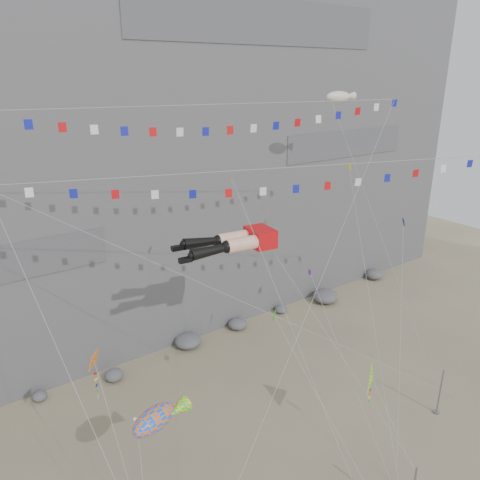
{
  "coord_description": "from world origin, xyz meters",
  "views": [
    {
      "loc": [
        -19.08,
        -18.67,
        25.48
      ],
      "look_at": [
        0.62,
        9.0,
        13.4
      ],
      "focal_mm": 35.0,
      "sensor_mm": 36.0,
      "label": 1
    }
  ],
  "objects": [
    {
      "name": "harlequin_kite",
      "position": [
        -13.32,
        2.29,
        11.68
      ],
      "size": [
        1.91,
        6.57,
        12.97
      ],
      "color": "red",
      "rests_on": "ground"
    },
    {
      "name": "talus_boulders",
      "position": [
        0.0,
        17.0,
        0.6
      ],
      "size": [
        60.0,
        3.0,
        1.2
      ],
      "primitive_type": null,
      "color": "#59595E",
      "rests_on": "ground"
    },
    {
      "name": "small_kite_a",
      "position": [
        -1.82,
        6.14,
        18.49
      ],
      "size": [
        1.59,
        13.67,
        23.07
      ],
      "color": "#D65E12",
      "rests_on": "ground"
    },
    {
      "name": "flag_banner_lower",
      "position": [
        0.62,
        4.43,
        19.68
      ],
      "size": [
        33.39,
        12.74,
        25.09
      ],
      "color": "red",
      "rests_on": "ground"
    },
    {
      "name": "ground",
      "position": [
        0.0,
        0.0,
        0.0
      ],
      "size": [
        120.0,
        120.0,
        0.0
      ],
      "primitive_type": "plane",
      "color": "gray",
      "rests_on": "ground"
    },
    {
      "name": "small_kite_c",
      "position": [
        -1.29,
        2.28,
        10.25
      ],
      "size": [
        2.28,
        9.72,
        13.79
      ],
      "color": "green",
      "rests_on": "ground"
    },
    {
      "name": "blimp_windsock",
      "position": [
        12.39,
        10.81,
        23.55
      ],
      "size": [
        3.98,
        12.66,
        26.41
      ],
      "color": "beige",
      "rests_on": "ground"
    },
    {
      "name": "flag_banner_upper",
      "position": [
        -2.21,
        7.5,
        23.62
      ],
      "size": [
        29.05,
        14.81,
        28.52
      ],
      "color": "red",
      "rests_on": "ground"
    },
    {
      "name": "small_kite_b",
      "position": [
        4.55,
        4.98,
        10.71
      ],
      "size": [
        3.02,
        11.99,
        16.05
      ],
      "color": "purple",
      "rests_on": "ground"
    },
    {
      "name": "fish_windsock",
      "position": [
        -10.6,
        1.6,
        7.09
      ],
      "size": [
        5.02,
        6.45,
        9.18
      ],
      "color": "orange",
      "rests_on": "ground"
    },
    {
      "name": "small_kite_d",
      "position": [
        11.03,
        7.64,
        17.6
      ],
      "size": [
        9.03,
        14.41,
        24.24
      ],
      "color": "#FEFF15",
      "rests_on": "ground"
    },
    {
      "name": "delta_kite",
      "position": [
        3.36,
        -2.36,
        6.3
      ],
      "size": [
        2.36,
        6.94,
        8.74
      ],
      "color": "yellow",
      "rests_on": "ground"
    },
    {
      "name": "legs_kite",
      "position": [
        -1.46,
        6.62,
        14.39
      ],
      "size": [
        9.58,
        16.94,
        21.05
      ],
      "rotation": [
        0.0,
        0.0,
        -0.12
      ],
      "color": "red",
      "rests_on": "ground"
    },
    {
      "name": "small_kite_e",
      "position": [
        11.13,
        1.99,
        14.48
      ],
      "size": [
        8.35,
        7.8,
        17.99
      ],
      "color": "#1219A3",
      "rests_on": "ground"
    },
    {
      "name": "anchor_pole_right",
      "position": [
        11.38,
        -2.93,
        2.02
      ],
      "size": [
        0.12,
        0.12,
        4.04
      ],
      "primitive_type": "cylinder",
      "color": "slate",
      "rests_on": "ground"
    },
    {
      "name": "cliff",
      "position": [
        0.0,
        32.0,
        25.0
      ],
      "size": [
        80.0,
        28.0,
        50.0
      ],
      "primitive_type": "cube",
      "color": "slate",
      "rests_on": "ground"
    }
  ]
}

